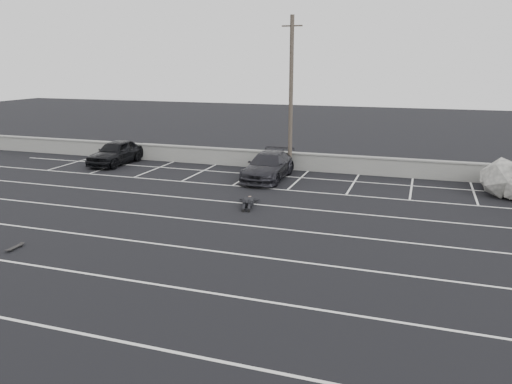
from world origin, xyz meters
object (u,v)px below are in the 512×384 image
(car_right, at_px, (268,166))
(skateboard, at_px, (15,247))
(utility_pole, at_px, (291,95))
(car_left, at_px, (116,152))
(person, at_px, (249,199))
(trash_bin, at_px, (492,178))

(car_right, xyz_separation_m, skateboard, (-5.19, -13.15, -0.67))
(utility_pole, bearing_deg, car_right, -108.34)
(car_left, xyz_separation_m, skateboard, (5.22, -14.03, -0.70))
(car_left, relative_size, skateboard, 6.66)
(utility_pole, distance_m, person, 8.41)
(person, bearing_deg, trash_bin, 19.33)
(utility_pole, height_order, skateboard, utility_pole)
(car_right, xyz_separation_m, utility_pole, (0.69, 2.07, 3.75))
(car_right, bearing_deg, trash_bin, 9.04)
(person, distance_m, skateboard, 9.89)
(car_left, xyz_separation_m, car_right, (10.41, -0.87, -0.04))
(utility_pole, relative_size, skateboard, 13.09)
(car_left, relative_size, utility_pole, 0.51)
(utility_pole, bearing_deg, skateboard, -111.12)
(utility_pole, relative_size, trash_bin, 9.67)
(car_left, relative_size, trash_bin, 4.92)
(trash_bin, bearing_deg, person, -146.98)
(car_left, bearing_deg, utility_pole, 7.02)
(skateboard, bearing_deg, car_right, 66.28)
(utility_pole, bearing_deg, car_left, -173.83)
(car_right, bearing_deg, skateboard, -111.91)
(trash_bin, height_order, skateboard, trash_bin)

